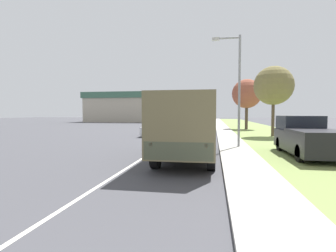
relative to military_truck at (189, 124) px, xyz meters
The scene contains 13 objects.
ground_plane 26.60m from the military_truck, 94.62° to the left, with size 180.00×180.00×0.00m, color #424247.
lane_centre_stripe 26.60m from the military_truck, 94.62° to the left, with size 0.12×120.00×0.00m.
sidewalk_right 26.62m from the military_truck, 84.90° to the left, with size 1.80×120.00×0.12m.
grass_strip_right 27.36m from the military_truck, 75.67° to the left, with size 7.00×120.00×0.02m.
military_truck is the anchor object (origin of this frame).
car_nearest_ahead 12.82m from the military_truck, 109.37° to the left, with size 1.83×4.75×1.60m.
car_second_ahead 25.21m from the military_truck, 91.35° to the left, with size 1.82×4.10×1.64m.
car_third_ahead 34.34m from the military_truck, 96.82° to the left, with size 1.77×4.87×1.71m.
pickup_truck 6.00m from the military_truck, 17.48° to the left, with size 2.10×5.30×1.95m.
lamp_post 5.30m from the military_truck, 59.29° to the left, with size 1.69×0.24×6.59m.
tree_mid_right 14.75m from the military_truck, 63.58° to the left, with size 3.49×3.49×6.33m.
tree_far_right 24.56m from the military_truck, 77.20° to the left, with size 3.82×3.82×6.57m.
building_distant 54.30m from the military_truck, 111.39° to the left, with size 19.29×11.96×7.06m.
Camera 1 is at (3.26, 1.45, 2.10)m, focal length 28.00 mm.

